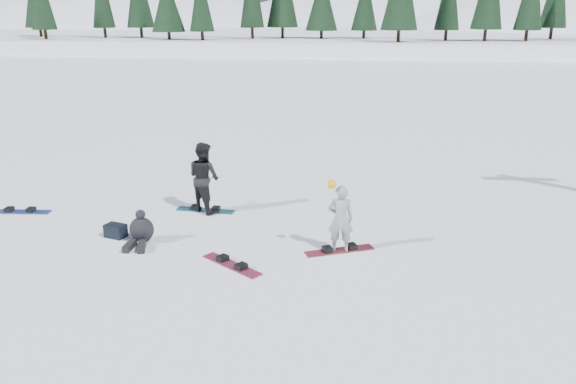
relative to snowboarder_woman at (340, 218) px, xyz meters
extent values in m
plane|color=white|center=(-1.52, -0.09, -0.75)|extent=(420.00, 420.00, 0.00)
cube|color=white|center=(-1.52, 54.91, -1.75)|extent=(90.00, 14.00, 5.00)
ellipsoid|color=white|center=(-71.52, 169.91, -14.36)|extent=(143.00, 110.00, 49.50)
ellipsoid|color=white|center=(18.48, 199.91, -15.38)|extent=(182.00, 140.00, 53.20)
ellipsoid|color=white|center=(-141.52, 209.91, -15.05)|extent=(169.00, 130.00, 52.00)
ellipsoid|color=white|center=(58.48, 149.91, -13.13)|extent=(117.00, 90.00, 45.00)
cone|color=black|center=(-39.52, 54.91, 4.50)|extent=(3.20, 3.20, 7.50)
cone|color=black|center=(-35.05, 54.91, 4.50)|extent=(3.20, 3.20, 7.50)
cone|color=black|center=(-30.58, 54.91, 4.50)|extent=(3.20, 3.20, 7.50)
cone|color=black|center=(-26.11, 54.91, 4.50)|extent=(3.20, 3.20, 7.50)
cone|color=black|center=(-21.64, 54.91, 4.50)|extent=(3.20, 3.20, 7.50)
cone|color=black|center=(-17.17, 54.91, 4.50)|extent=(3.20, 3.20, 7.50)
cone|color=black|center=(-12.70, 54.91, 4.50)|extent=(3.20, 3.20, 7.50)
cone|color=black|center=(-8.23, 54.91, 4.50)|extent=(3.20, 3.20, 7.50)
cone|color=black|center=(-3.76, 54.91, 4.50)|extent=(3.20, 3.20, 7.50)
cone|color=black|center=(0.71, 54.91, 4.50)|extent=(3.20, 3.20, 7.50)
cone|color=black|center=(5.19, 54.91, 4.50)|extent=(3.20, 3.20, 7.50)
cone|color=black|center=(9.66, 54.91, 4.50)|extent=(3.20, 3.20, 7.50)
cone|color=black|center=(14.13, 54.91, 4.50)|extent=(3.20, 3.20, 7.50)
cone|color=black|center=(18.60, 54.91, 4.50)|extent=(3.20, 3.20, 7.50)
cone|color=black|center=(23.07, 54.91, 4.50)|extent=(3.20, 3.20, 7.50)
imported|color=#98999D|center=(0.00, 0.00, -0.02)|extent=(0.57, 0.40, 1.47)
sphere|color=#DE9E0B|center=(-0.20, -0.12, 0.77)|extent=(0.18, 0.18, 0.18)
imported|color=black|center=(-3.48, 2.10, 0.14)|extent=(1.10, 1.06, 1.79)
ellipsoid|color=black|center=(-4.34, -0.02, -0.46)|extent=(0.60, 0.53, 0.57)
sphere|color=black|center=(-4.34, -0.02, -0.11)|extent=(0.22, 0.22, 0.22)
cube|color=black|center=(-4.21, -0.42, -0.68)|extent=(0.27, 0.51, 0.14)
cube|color=black|center=(-4.48, -0.42, -0.68)|extent=(0.14, 0.49, 0.14)
cube|color=black|center=(-5.04, 0.18, -0.60)|extent=(0.52, 0.41, 0.30)
cube|color=maroon|center=(0.00, 0.00, -0.74)|extent=(1.49, 0.85, 0.03)
cube|color=#156078|center=(-3.48, 2.10, -0.74)|extent=(1.52, 0.41, 0.03)
cube|color=#1C379D|center=(-8.11, 1.43, -0.74)|extent=(1.52, 0.40, 0.03)
cube|color=maroon|center=(-2.12, -0.97, -0.74)|extent=(1.38, 1.11, 0.03)
camera|label=1|loc=(0.23, -11.00, 4.17)|focal=35.00mm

